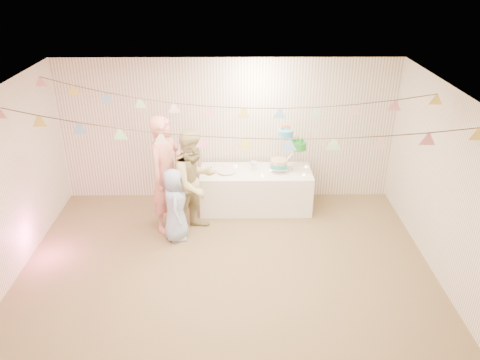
{
  "coord_description": "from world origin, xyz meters",
  "views": [
    {
      "loc": [
        0.14,
        -5.4,
        4.19
      ],
      "look_at": [
        0.2,
        0.8,
        1.15
      ],
      "focal_mm": 35.0,
      "sensor_mm": 36.0,
      "label": 1
    }
  ],
  "objects_px": {
    "cake_stand": "(288,148)",
    "person_child": "(175,205)",
    "person_adult_b": "(195,182)",
    "table": "(256,190)",
    "person_adult_a": "(167,175)"
  },
  "relations": [
    {
      "from": "person_adult_a",
      "to": "person_adult_b",
      "type": "relative_size",
      "value": 1.1
    },
    {
      "from": "table",
      "to": "person_child",
      "type": "bearing_deg",
      "value": -143.36
    },
    {
      "from": "table",
      "to": "person_adult_b",
      "type": "distance_m",
      "value": 1.36
    },
    {
      "from": "table",
      "to": "cake_stand",
      "type": "height_order",
      "value": "cake_stand"
    },
    {
      "from": "cake_stand",
      "to": "person_adult_b",
      "type": "relative_size",
      "value": 0.44
    },
    {
      "from": "table",
      "to": "person_adult_b",
      "type": "relative_size",
      "value": 1.1
    },
    {
      "from": "table",
      "to": "person_adult_a",
      "type": "height_order",
      "value": "person_adult_a"
    },
    {
      "from": "cake_stand",
      "to": "person_child",
      "type": "relative_size",
      "value": 0.64
    },
    {
      "from": "person_adult_a",
      "to": "person_adult_b",
      "type": "bearing_deg",
      "value": -74.59
    },
    {
      "from": "person_adult_b",
      "to": "person_child",
      "type": "distance_m",
      "value": 0.46
    },
    {
      "from": "cake_stand",
      "to": "person_adult_a",
      "type": "bearing_deg",
      "value": -160.94
    },
    {
      "from": "cake_stand",
      "to": "person_adult_b",
      "type": "distance_m",
      "value": 1.77
    },
    {
      "from": "table",
      "to": "person_child",
      "type": "xyz_separation_m",
      "value": [
        -1.31,
        -0.97,
        0.24
      ]
    },
    {
      "from": "person_adult_b",
      "to": "cake_stand",
      "type": "bearing_deg",
      "value": -19.52
    },
    {
      "from": "person_adult_a",
      "to": "person_child",
      "type": "bearing_deg",
      "value": -126.82
    }
  ]
}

